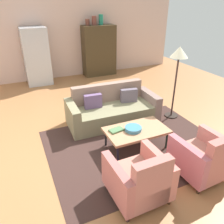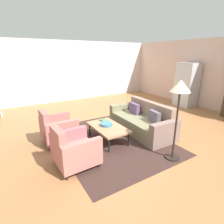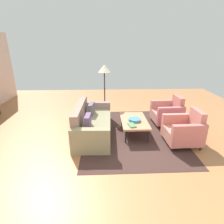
{
  "view_description": "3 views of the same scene",
  "coord_description": "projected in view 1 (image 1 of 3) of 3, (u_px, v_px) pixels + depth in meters",
  "views": [
    {
      "loc": [
        -1.67,
        -4.03,
        2.69
      ],
      "look_at": [
        0.03,
        -0.23,
        0.58
      ],
      "focal_mm": 36.55,
      "sensor_mm": 36.0,
      "label": 1
    },
    {
      "loc": [
        4.01,
        -2.92,
        2.18
      ],
      "look_at": [
        0.19,
        -0.58,
        0.73
      ],
      "focal_mm": 28.64,
      "sensor_mm": 36.0,
      "label": 2
    },
    {
      "loc": [
        -4.23,
        0.02,
        2.37
      ],
      "look_at": [
        0.6,
        -0.19,
        0.53
      ],
      "focal_mm": 29.06,
      "sensor_mm": 36.0,
      "label": 3
    }
  ],
  "objects": [
    {
      "name": "fruit_bowl",
      "position": [
        133.0,
        129.0,
        4.35
      ],
      "size": [
        0.32,
        0.32,
        0.07
      ],
      "primitive_type": "cylinder",
      "color": "teal",
      "rests_on": "coffee_table"
    },
    {
      "name": "vase_tall",
      "position": [
        87.0,
        22.0,
        7.84
      ],
      "size": [
        0.14,
        0.14,
        0.21
      ],
      "primitive_type": "cylinder",
      "color": "brown",
      "rests_on": "cabinet"
    },
    {
      "name": "vase_round",
      "position": [
        94.0,
        21.0,
        7.91
      ],
      "size": [
        0.17,
        0.17,
        0.3
      ],
      "primitive_type": "cylinder",
      "color": "brown",
      "rests_on": "cabinet"
    },
    {
      "name": "cabinet",
      "position": [
        99.0,
        51.0,
        8.44
      ],
      "size": [
        1.2,
        0.51,
        1.8
      ],
      "color": "#3D301C",
      "rests_on": "ground"
    },
    {
      "name": "book_stack",
      "position": [
        116.0,
        130.0,
        4.34
      ],
      "size": [
        0.29,
        0.21,
        0.03
      ],
      "color": "#4B7449",
      "rests_on": "coffee_table"
    },
    {
      "name": "floor_lamp",
      "position": [
        179.0,
        59.0,
        5.1
      ],
      "size": [
        0.4,
        0.4,
        1.72
      ],
      "color": "black",
      "rests_on": "ground"
    },
    {
      "name": "refrigerator",
      "position": [
        36.0,
        57.0,
        7.52
      ],
      "size": [
        0.8,
        0.73,
        1.85
      ],
      "color": "#B7BABF",
      "rests_on": "ground"
    },
    {
      "name": "couch",
      "position": [
        112.0,
        110.0,
        5.42
      ],
      "size": [
        2.13,
        0.97,
        0.86
      ],
      "rotation": [
        0.0,
        0.0,
        3.11
      ],
      "color": "#797455",
      "rests_on": "ground"
    },
    {
      "name": "coffee_table",
      "position": [
        136.0,
        131.0,
        4.41
      ],
      "size": [
        1.2,
        0.7,
        0.4
      ],
      "color": "black",
      "rests_on": "ground"
    },
    {
      "name": "area_rug",
      "position": [
        134.0,
        145.0,
        4.62
      ],
      "size": [
        3.4,
        2.6,
        0.01
      ],
      "primitive_type": "cube",
      "color": "#3C2723",
      "rests_on": "ground"
    },
    {
      "name": "armchair_right",
      "position": [
        204.0,
        159.0,
        3.69
      ],
      "size": [
        0.84,
        0.84,
        0.88
      ],
      "rotation": [
        0.0,
        0.0,
        0.05
      ],
      "color": "#381E1A",
      "rests_on": "ground"
    },
    {
      "name": "ground_plane",
      "position": [
        107.0,
        131.0,
        5.1
      ],
      "size": [
        10.86,
        10.86,
        0.0
      ],
      "primitive_type": "plane",
      "color": "#A66E41"
    },
    {
      "name": "wall_back",
      "position": [
        59.0,
        38.0,
        8.0
      ],
      "size": [
        9.05,
        0.12,
        2.8
      ],
      "primitive_type": "cube",
      "color": "beige",
      "rests_on": "ground"
    },
    {
      "name": "vase_small",
      "position": [
        101.0,
        20.0,
        7.99
      ],
      "size": [
        0.16,
        0.16,
        0.35
      ],
      "primitive_type": "cylinder",
      "color": "#1D785B",
      "rests_on": "cabinet"
    },
    {
      "name": "armchair_left",
      "position": [
        140.0,
        180.0,
        3.26
      ],
      "size": [
        0.82,
        0.82,
        0.88
      ],
      "rotation": [
        0.0,
        0.0,
        0.02
      ],
      "color": "black",
      "rests_on": "ground"
    }
  ]
}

